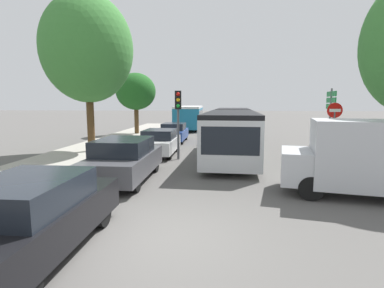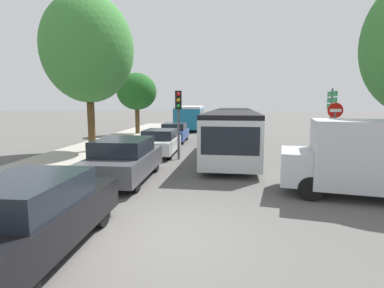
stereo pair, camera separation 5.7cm
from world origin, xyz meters
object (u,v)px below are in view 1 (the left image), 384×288
articulated_bus (232,126)px  tree_left_mid (88,51)px  white_van (377,157)px  queued_car_black (31,217)px  city_bus_rear (190,115)px  queued_car_graphite (124,159)px  no_entry_sign (334,123)px  queued_car_white (160,142)px  queued_car_blue (174,132)px  direction_sign_post (331,107)px  traffic_light (178,109)px  tree_left_far (136,92)px

articulated_bus → tree_left_mid: tree_left_mid is taller
white_van → queued_car_black: bearing=39.0°
city_bus_rear → queued_car_graphite: (-0.20, -22.94, -0.63)m
no_entry_sign → tree_left_mid: size_ratio=0.33×
queued_car_white → white_van: bearing=-130.2°
city_bus_rear → queued_car_graphite: bearing=178.2°
city_bus_rear → queued_car_blue: city_bus_rear is taller
white_van → direction_sign_post: 8.31m
city_bus_rear → queued_car_black: city_bus_rear is taller
queued_car_blue → no_entry_sign: bearing=-128.5°
white_van → traffic_light: traffic_light is taller
city_bus_rear → queued_car_blue: 12.07m
queued_car_black → queued_car_white: queued_car_black is taller
articulated_bus → traffic_light: 5.01m
queued_car_white → traffic_light: size_ratio=1.18×
direction_sign_post → tree_left_far: bearing=-31.6°
queued_car_white → white_van: white_van is taller
queued_car_blue → city_bus_rear: bearing=0.4°
articulated_bus → queued_car_white: 4.92m
queued_car_black → no_entry_sign: (8.76, 9.46, 1.12)m
queued_car_white → queued_car_blue: size_ratio=1.02×
queued_car_blue → traffic_light: traffic_light is taller
white_van → no_entry_sign: 5.36m
queued_car_black → no_entry_sign: bearing=-42.4°
queued_car_blue → no_entry_sign: no_entry_sign is taller
white_van → tree_left_mid: (-11.68, 6.78, 4.30)m
queued_car_black → traffic_light: bearing=-8.0°
articulated_bus → traffic_light: size_ratio=4.73×
city_bus_rear → no_entry_sign: bearing=-157.0°
queued_car_blue → tree_left_mid: (-3.80, -5.38, 4.85)m
white_van → queued_car_white: bearing=-28.9°
queued_car_black → tree_left_mid: 12.49m
queued_car_white → queued_car_blue: 5.46m
queued_car_graphite → queued_car_blue: queued_car_graphite is taller
queued_car_black → white_van: white_van is taller
traffic_light → city_bus_rear: bearing=175.8°
no_entry_sign → direction_sign_post: (0.81, 2.79, 0.69)m
traffic_light → articulated_bus: bearing=136.6°
queued_car_blue → tree_left_mid: tree_left_mid is taller
articulated_bus → white_van: (3.84, -9.50, -0.13)m
queued_car_white → tree_left_far: (-4.02, 9.90, 3.06)m
queued_car_graphite → white_van: white_van is taller
city_bus_rear → traffic_light: size_ratio=3.35×
queued_car_blue → queued_car_white: bearing=-179.2°
no_entry_sign → tree_left_far: bearing=-132.1°
tree_left_mid → tree_left_far: bearing=91.0°
articulated_bus → direction_sign_post: size_ratio=4.47×
queued_car_graphite → articulated_bus: bearing=-26.9°
queued_car_blue → tree_left_mid: 8.18m
queued_car_graphite → queued_car_blue: 10.89m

